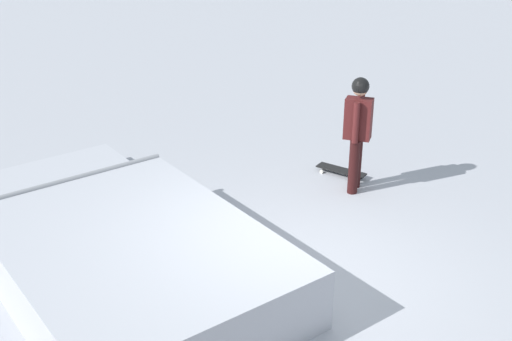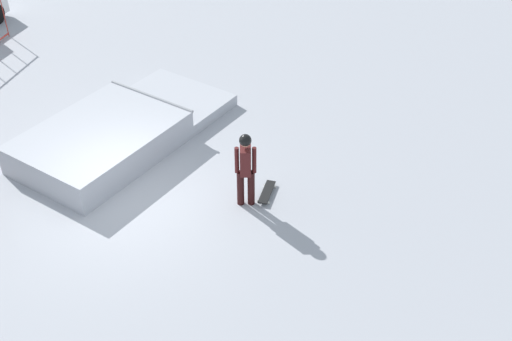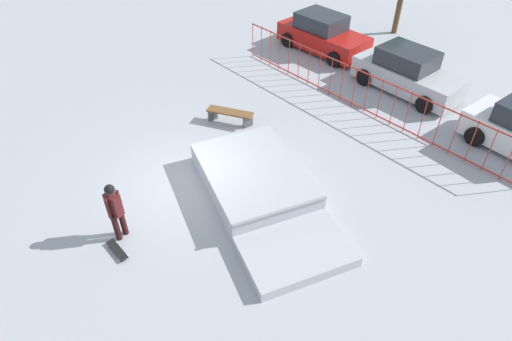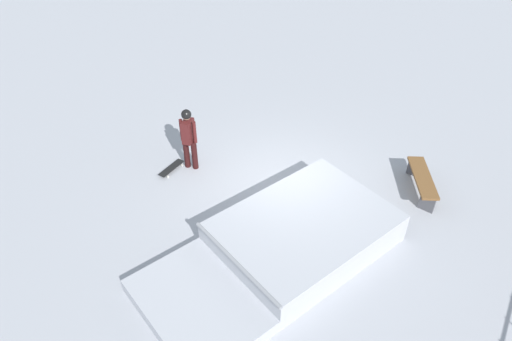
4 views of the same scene
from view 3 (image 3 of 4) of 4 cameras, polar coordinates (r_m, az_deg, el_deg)
The scene contains 8 objects.
ground_plane at distance 12.81m, azimuth -8.82°, elevation -1.62°, with size 60.00×60.00×0.00m, color #A8AAB2.
skate_ramp at distance 11.97m, azimuth 0.53°, elevation -2.53°, with size 5.85×3.77×0.74m.
skater at distance 11.02m, azimuth -18.10°, elevation -4.68°, with size 0.43×0.42×1.73m.
skateboard at distance 11.33m, azimuth -17.81°, elevation -9.92°, with size 0.82×0.32×0.09m.
perimeter_fence at distance 16.00m, azimuth 13.59°, elevation 10.28°, with size 11.60×1.16×1.50m.
park_bench at distance 14.98m, azimuth -3.44°, elevation 7.39°, with size 1.54×1.25×0.48m.
parked_car_red at distance 20.30m, azimuth 8.76°, elevation 17.27°, with size 4.28×2.32×1.60m.
parked_car_silver at distance 17.74m, azimuth 19.31°, elevation 12.03°, with size 4.23×2.19×1.60m.
Camera 3 is at (8.83, -3.97, 8.39)m, focal length 30.40 mm.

